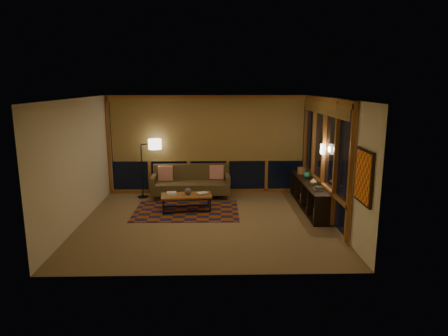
{
  "coord_description": "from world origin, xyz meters",
  "views": [
    {
      "loc": [
        0.18,
        -8.39,
        2.99
      ],
      "look_at": [
        0.39,
        0.19,
        1.18
      ],
      "focal_mm": 32.0,
      "sensor_mm": 36.0,
      "label": 1
    }
  ],
  "objects_px": {
    "sofa": "(191,182)",
    "coffee_table": "(186,203)",
    "floor_lamp": "(142,169)",
    "bookshelf": "(309,195)"
  },
  "relations": [
    {
      "from": "floor_lamp",
      "to": "bookshelf",
      "type": "xyz_separation_m",
      "value": [
        4.25,
        -1.04,
        -0.45
      ]
    },
    {
      "from": "coffee_table",
      "to": "bookshelf",
      "type": "relative_size",
      "value": 0.44
    },
    {
      "from": "sofa",
      "to": "bookshelf",
      "type": "distance_m",
      "value": 3.12
    },
    {
      "from": "floor_lamp",
      "to": "bookshelf",
      "type": "relative_size",
      "value": 0.58
    },
    {
      "from": "coffee_table",
      "to": "bookshelf",
      "type": "distance_m",
      "value": 3.0
    },
    {
      "from": "sofa",
      "to": "floor_lamp",
      "type": "relative_size",
      "value": 1.3
    },
    {
      "from": "coffee_table",
      "to": "bookshelf",
      "type": "bearing_deg",
      "value": -3.54
    },
    {
      "from": "sofa",
      "to": "coffee_table",
      "type": "height_order",
      "value": "sofa"
    },
    {
      "from": "sofa",
      "to": "floor_lamp",
      "type": "bearing_deg",
      "value": 177.37
    },
    {
      "from": "sofa",
      "to": "floor_lamp",
      "type": "xyz_separation_m",
      "value": [
        -1.3,
        0.03,
        0.37
      ]
    }
  ]
}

